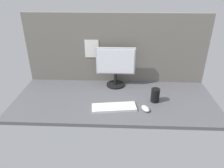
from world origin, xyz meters
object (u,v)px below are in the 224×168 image
Objects in this scene: mug_black_travel at (155,95)px; monitor at (115,66)px; keyboard at (114,107)px; mouse at (145,108)px.

monitor is at bearing 140.17° from mug_black_travel.
keyboard is 3.85× the size of mouse.
keyboard is at bearing 152.67° from mouse.
mug_black_travel is at bearing -39.83° from monitor.
monitor is 55.35cm from mouse.
keyboard is (-0.21, -42.82, -20.55)cm from monitor.
monitor is 1.07× the size of keyboard.
mouse is at bearing -59.54° from monitor.
monitor is 47.50cm from keyboard.
mug_black_travel reaches higher than mouse.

